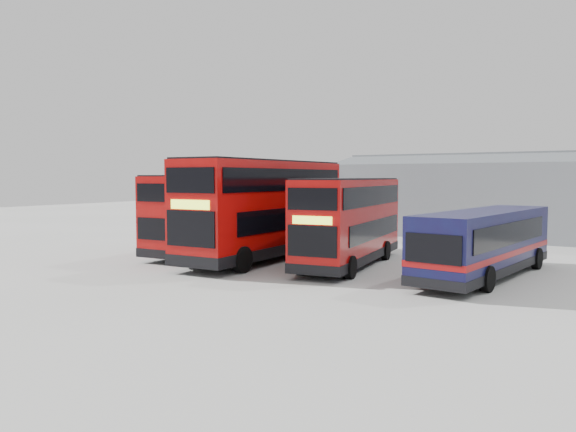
# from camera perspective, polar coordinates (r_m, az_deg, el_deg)

# --- Properties ---
(ground_plane) EXTENTS (120.00, 120.00, 0.00)m
(ground_plane) POSITION_cam_1_polar(r_m,az_deg,el_deg) (26.42, 1.79, -4.96)
(ground_plane) COLOR #AEAEA8
(ground_plane) RESTS_ON ground
(office_block) EXTENTS (12.30, 8.32, 5.12)m
(office_block) POSITION_cam_1_polar(r_m,az_deg,el_deg) (48.83, -1.49, 2.20)
(office_block) COLOR navy
(office_block) RESTS_ON ground
(maintenance_shed) EXTENTS (30.50, 12.00, 5.89)m
(maintenance_shed) POSITION_cam_1_polar(r_m,az_deg,el_deg) (42.78, 25.40, 1.59)
(maintenance_shed) COLOR gray
(maintenance_shed) RESTS_ON ground
(double_decker_left) EXTENTS (2.97, 10.05, 4.20)m
(double_decker_left) POSITION_cam_1_polar(r_m,az_deg,el_deg) (30.56, -7.11, 0.17)
(double_decker_left) COLOR #AF0A0A
(double_decker_left) RESTS_ON ground
(double_decker_centre) EXTENTS (3.43, 11.80, 4.94)m
(double_decker_centre) POSITION_cam_1_polar(r_m,az_deg,el_deg) (27.99, -2.30, 0.61)
(double_decker_centre) COLOR #AF0A0A
(double_decker_centre) RESTS_ON ground
(double_decker_right) EXTENTS (3.69, 9.78, 4.05)m
(double_decker_right) POSITION_cam_1_polar(r_m,az_deg,el_deg) (26.10, 6.32, -0.63)
(double_decker_right) COLOR #AF0A0A
(double_decker_right) RESTS_ON ground
(single_decker_blue) EXTENTS (3.35, 10.30, 2.74)m
(single_decker_blue) POSITION_cam_1_polar(r_m,az_deg,el_deg) (24.22, 19.38, -2.74)
(single_decker_blue) COLOR #0D123A
(single_decker_blue) RESTS_ON ground
(panel_van) EXTENTS (3.07, 5.19, 2.13)m
(panel_van) POSITION_cam_1_polar(r_m,az_deg,el_deg) (46.54, -8.89, 0.35)
(panel_van) COLOR white
(panel_van) RESTS_ON ground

